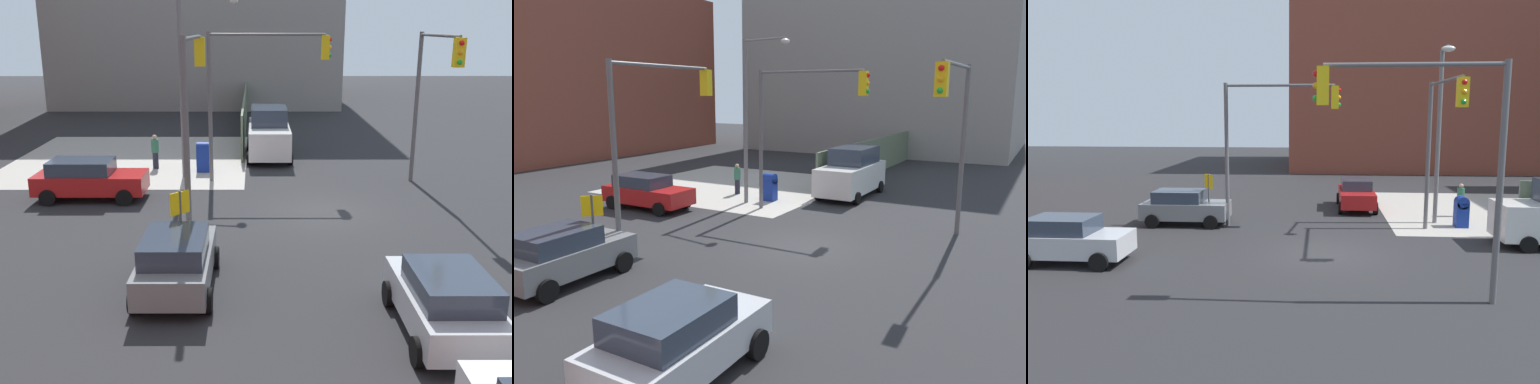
% 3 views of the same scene
% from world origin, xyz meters
% --- Properties ---
extents(ground_plane, '(120.00, 120.00, 0.00)m').
position_xyz_m(ground_plane, '(0.00, 0.00, 0.00)').
color(ground_plane, '#28282B').
extents(sidewalk_corner, '(12.00, 12.00, 0.01)m').
position_xyz_m(sidewalk_corner, '(9.00, 9.00, 0.01)').
color(sidewalk_corner, '#ADA89E').
rests_on(sidewalk_corner, ground).
extents(construction_fence, '(20.92, 0.12, 2.40)m').
position_xyz_m(construction_fence, '(18.46, 3.20, 1.20)').
color(construction_fence, '#607056').
rests_on(construction_fence, ground).
extents(traffic_signal_nw_corner, '(5.22, 0.36, 6.50)m').
position_xyz_m(traffic_signal_nw_corner, '(-2.52, 4.50, 4.61)').
color(traffic_signal_nw_corner, '#59595B').
rests_on(traffic_signal_nw_corner, ground).
extents(traffic_signal_se_corner, '(5.06, 0.36, 6.50)m').
position_xyz_m(traffic_signal_se_corner, '(2.59, -4.50, 4.60)').
color(traffic_signal_se_corner, '#59595B').
rests_on(traffic_signal_se_corner, ground).
extents(traffic_signal_ne_corner, '(0.36, 5.31, 6.50)m').
position_xyz_m(traffic_signal_ne_corner, '(4.50, 2.48, 4.62)').
color(traffic_signal_ne_corner, '#59595B').
rests_on(traffic_signal_ne_corner, ground).
extents(street_lamp_corner, '(0.69, 2.66, 8.00)m').
position_xyz_m(street_lamp_corner, '(5.15, 5.43, 4.70)').
color(street_lamp_corner, slate).
rests_on(street_lamp_corner, ground).
extents(warning_sign_two_way, '(0.48, 0.48, 2.40)m').
position_xyz_m(warning_sign_two_way, '(-5.40, 4.62, 1.64)').
color(warning_sign_two_way, '#4C4C4C').
rests_on(warning_sign_two_way, ground).
extents(mailbox_blue, '(0.56, 0.64, 1.43)m').
position_xyz_m(mailbox_blue, '(6.20, 5.00, 0.76)').
color(mailbox_blue, navy).
rests_on(mailbox_blue, ground).
extents(hatchback_silver, '(3.89, 2.02, 1.62)m').
position_xyz_m(hatchback_silver, '(-8.86, -1.68, 0.84)').
color(hatchback_silver, '#B7BABF').
rests_on(hatchback_silver, ground).
extents(hatchback_red, '(2.02, 4.37, 1.62)m').
position_xyz_m(hatchback_red, '(1.71, 9.21, 0.84)').
color(hatchback_red, '#B21919').
rests_on(hatchback_red, ground).
extents(hatchback_gray, '(3.96, 2.02, 1.62)m').
position_xyz_m(hatchback_gray, '(-6.56, 4.61, 0.84)').
color(hatchback_gray, slate).
rests_on(hatchback_gray, ground).
extents(van_white_delivery, '(5.40, 2.32, 2.62)m').
position_xyz_m(van_white_delivery, '(9.46, 1.80, 1.28)').
color(van_white_delivery, white).
rests_on(van_white_delivery, ground).
extents(pedestrian_crossing, '(0.36, 0.36, 1.68)m').
position_xyz_m(pedestrian_crossing, '(6.80, 7.40, 0.87)').
color(pedestrian_crossing, '#2D664C').
rests_on(pedestrian_crossing, ground).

